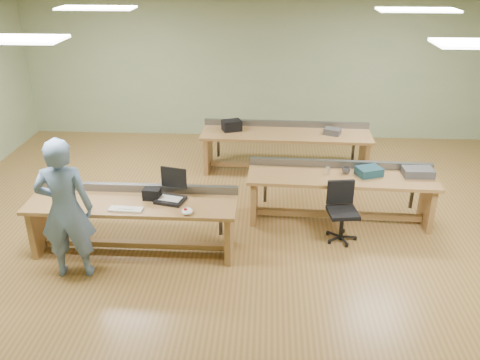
% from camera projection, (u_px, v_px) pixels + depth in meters
% --- Properties ---
extents(floor, '(10.00, 10.00, 0.00)m').
position_uv_depth(floor, '(249.00, 223.00, 7.76)').
color(floor, '#956438').
rests_on(floor, ground).
extents(ceiling, '(10.00, 10.00, 0.00)m').
position_uv_depth(ceiling, '(251.00, 19.00, 6.51)').
color(ceiling, silver).
rests_on(ceiling, wall_back).
extents(wall_back, '(10.00, 0.04, 3.00)m').
position_uv_depth(wall_back, '(257.00, 69.00, 10.76)').
color(wall_back, '#94A27B').
rests_on(wall_back, floor).
extents(wall_front, '(10.00, 0.04, 3.00)m').
position_uv_depth(wall_front, '(226.00, 319.00, 3.51)').
color(wall_front, '#94A27B').
rests_on(wall_front, floor).
extents(fluor_panels, '(6.20, 3.50, 0.03)m').
position_uv_depth(fluor_panels, '(251.00, 22.00, 6.52)').
color(fluor_panels, white).
rests_on(fluor_panels, ceiling).
extents(workbench_front, '(2.81, 0.76, 0.86)m').
position_uv_depth(workbench_front, '(134.00, 214.00, 6.87)').
color(workbench_front, olive).
rests_on(workbench_front, floor).
extents(workbench_mid, '(2.82, 0.84, 0.86)m').
position_uv_depth(workbench_mid, '(340.00, 187.00, 7.65)').
color(workbench_mid, olive).
rests_on(workbench_mid, floor).
extents(workbench_back, '(3.11, 0.89, 0.86)m').
position_uv_depth(workbench_back, '(286.00, 142.00, 9.39)').
color(workbench_back, olive).
rests_on(workbench_back, floor).
extents(person, '(0.73, 0.53, 1.86)m').
position_uv_depth(person, '(65.00, 209.00, 6.19)').
color(person, '#6A86AD').
rests_on(person, floor).
extents(laptop_base, '(0.43, 0.38, 0.04)m').
position_uv_depth(laptop_base, '(170.00, 200.00, 6.77)').
color(laptop_base, black).
rests_on(laptop_base, workbench_front).
extents(laptop_screen, '(0.36, 0.11, 0.29)m').
position_uv_depth(laptop_screen, '(174.00, 177.00, 6.79)').
color(laptop_screen, black).
rests_on(laptop_screen, laptop_base).
extents(keyboard, '(0.44, 0.17, 0.03)m').
position_uv_depth(keyboard, '(126.00, 209.00, 6.55)').
color(keyboard, beige).
rests_on(keyboard, workbench_front).
extents(trackball_mouse, '(0.18, 0.20, 0.07)m').
position_uv_depth(trackball_mouse, '(187.00, 211.00, 6.45)').
color(trackball_mouse, white).
rests_on(trackball_mouse, workbench_front).
extents(camera_bag, '(0.24, 0.17, 0.15)m').
position_uv_depth(camera_bag, '(152.00, 194.00, 6.81)').
color(camera_bag, black).
rests_on(camera_bag, workbench_front).
extents(task_chair, '(0.52, 0.52, 0.85)m').
position_uv_depth(task_chair, '(341.00, 219.00, 7.24)').
color(task_chair, black).
rests_on(task_chair, floor).
extents(parts_bin_teal, '(0.42, 0.37, 0.12)m').
position_uv_depth(parts_bin_teal, '(369.00, 171.00, 7.54)').
color(parts_bin_teal, '#153745').
rests_on(parts_bin_teal, workbench_mid).
extents(parts_bin_grey, '(0.44, 0.29, 0.12)m').
position_uv_depth(parts_bin_grey, '(418.00, 172.00, 7.52)').
color(parts_bin_grey, '#3C3B3E').
rests_on(parts_bin_grey, workbench_mid).
extents(mug, '(0.13, 0.13, 0.10)m').
position_uv_depth(mug, '(346.00, 170.00, 7.60)').
color(mug, '#3C3B3E').
rests_on(mug, workbench_mid).
extents(drinks_can, '(0.08, 0.08, 0.12)m').
position_uv_depth(drinks_can, '(328.00, 171.00, 7.57)').
color(drinks_can, silver).
rests_on(drinks_can, workbench_mid).
extents(storage_box_back, '(0.40, 0.35, 0.19)m').
position_uv_depth(storage_box_back, '(232.00, 125.00, 9.37)').
color(storage_box_back, black).
rests_on(storage_box_back, workbench_back).
extents(tray_back, '(0.34, 0.30, 0.11)m').
position_uv_depth(tray_back, '(332.00, 132.00, 9.18)').
color(tray_back, '#3C3B3E').
rests_on(tray_back, workbench_back).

